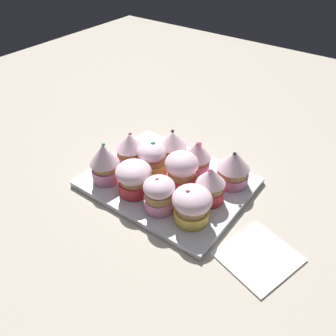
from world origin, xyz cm
name	(u,v)px	position (x,y,z in cm)	size (l,w,h in cm)	color
ground_plane	(168,190)	(0.00, 0.00, -1.50)	(180.00, 180.00, 3.00)	#B2A899
baking_tray	(168,182)	(0.00, 0.00, 0.60)	(30.09, 23.75, 1.20)	silver
cupcake_0	(233,167)	(-10.27, -6.75, 4.91)	(6.27, 6.27, 7.54)	pink
cupcake_1	(197,156)	(-2.76, -5.75, 4.85)	(5.68, 5.68, 7.39)	pink
cupcake_2	(173,146)	(3.17, -5.83, 4.69)	(5.96, 5.96, 7.04)	pink
cupcake_3	(210,185)	(-9.34, 0.22, 4.81)	(5.36, 5.36, 7.37)	#D1333D
cupcake_4	(181,170)	(-3.11, 0.04, 5.16)	(6.28, 6.28, 7.53)	#D1333D
cupcake_5	(153,158)	(3.88, -0.34, 4.68)	(5.71, 5.71, 7.13)	#EFC651
cupcake_6	(130,150)	(9.05, 0.57, 4.94)	(5.83, 5.83, 7.56)	pink
cupcake_7	(192,204)	(-9.42, 6.02, 4.62)	(6.76, 6.76, 6.79)	#EFC651
cupcake_8	(159,194)	(-3.35, 7.08, 4.49)	(5.56, 5.56, 6.72)	pink
cupcake_9	(134,177)	(3.04, 6.37, 4.59)	(6.66, 6.66, 6.46)	#D1333D
cupcake_10	(104,162)	(9.84, 6.96, 5.38)	(5.74, 5.74, 8.24)	pink
napkin	(259,256)	(-22.02, 5.68, 0.30)	(10.41, 11.08, 0.60)	white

